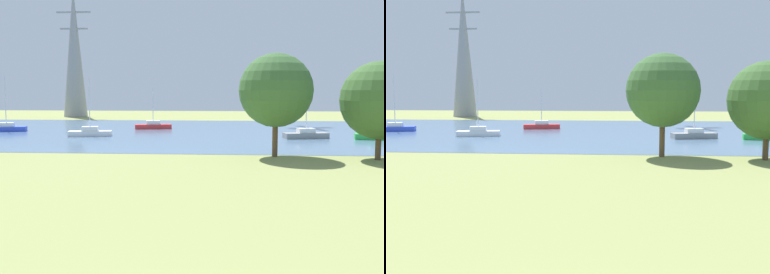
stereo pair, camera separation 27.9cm
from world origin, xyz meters
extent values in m
plane|color=#8C9351|center=(0.00, 22.00, 0.00)|extent=(160.00, 160.00, 0.00)
cube|color=slate|center=(0.00, 50.00, 0.01)|extent=(140.00, 40.00, 0.02)
cube|color=green|center=(16.95, 42.38, 0.32)|extent=(4.98, 2.24, 0.60)
cube|color=white|center=(16.95, 42.38, 0.87)|extent=(1.95, 1.37, 0.50)
cylinder|color=silver|center=(16.95, 42.38, 3.34)|extent=(0.10, 0.10, 5.44)
cube|color=gray|center=(9.50, 43.19, 0.32)|extent=(5.01, 2.51, 0.60)
cube|color=white|center=(9.50, 43.19, 0.87)|extent=(2.00, 1.47, 0.50)
cylinder|color=silver|center=(9.50, 43.19, 3.51)|extent=(0.10, 0.10, 5.78)
cube|color=white|center=(-14.53, 43.75, 0.32)|extent=(4.98, 2.27, 0.60)
cube|color=white|center=(-14.53, 43.75, 0.87)|extent=(1.96, 1.38, 0.50)
cylinder|color=silver|center=(-14.53, 43.75, 3.58)|extent=(0.10, 0.10, 5.92)
cube|color=red|center=(-8.86, 53.83, 0.32)|extent=(5.01, 2.51, 0.60)
cube|color=white|center=(-8.86, 53.83, 0.87)|extent=(2.00, 1.47, 0.50)
cylinder|color=silver|center=(-8.86, 53.83, 3.05)|extent=(0.10, 0.10, 4.87)
cube|color=blue|center=(-26.68, 48.78, 0.32)|extent=(5.02, 2.58, 0.60)
cube|color=white|center=(-26.68, 48.78, 0.87)|extent=(2.01, 1.49, 0.50)
cylinder|color=silver|center=(-26.68, 48.78, 3.96)|extent=(0.10, 0.10, 6.69)
cylinder|color=brown|center=(4.78, 29.26, 1.63)|extent=(0.44, 0.44, 3.26)
sphere|color=#3B6232|center=(4.78, 29.26, 5.32)|extent=(5.89, 5.89, 5.89)
cylinder|color=brown|center=(12.53, 28.16, 1.24)|extent=(0.44, 0.44, 2.47)
sphere|color=#3D642F|center=(12.53, 28.16, 4.57)|extent=(5.98, 5.98, 5.98)
cone|color=gray|center=(-27.43, 79.07, 12.06)|extent=(4.40, 4.40, 24.12)
cube|color=gray|center=(-27.43, 79.07, 19.30)|extent=(6.40, 0.30, 0.30)
cube|color=gray|center=(-27.43, 79.07, 16.30)|extent=(5.20, 0.30, 0.30)
camera|label=1|loc=(0.87, -9.18, 5.57)|focal=44.75mm
camera|label=2|loc=(1.15, -9.16, 5.57)|focal=44.75mm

